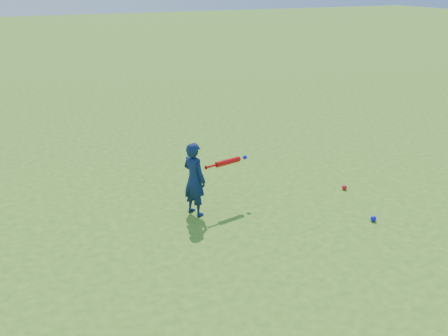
# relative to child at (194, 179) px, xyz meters

# --- Properties ---
(ground) EXTENTS (80.00, 80.00, 0.00)m
(ground) POSITION_rel_child_xyz_m (-0.24, -0.39, -0.51)
(ground) COLOR #3F731B
(ground) RESTS_ON ground
(child) EXTENTS (0.37, 0.44, 1.03)m
(child) POSITION_rel_child_xyz_m (0.00, 0.00, 0.00)
(child) COLOR #0F1E46
(child) RESTS_ON ground
(ground_ball_red) EXTENTS (0.08, 0.08, 0.08)m
(ground_ball_red) POSITION_rel_child_xyz_m (2.39, -0.17, -0.48)
(ground_ball_red) COLOR red
(ground_ball_red) RESTS_ON ground
(ground_ball_blue) EXTENTS (0.08, 0.08, 0.08)m
(ground_ball_blue) POSITION_rel_child_xyz_m (2.09, -1.20, -0.48)
(ground_ball_blue) COLOR #0D10DD
(ground_ball_blue) RESTS_ON ground
(bat_swing) EXTENTS (0.70, 0.21, 0.08)m
(bat_swing) POSITION_rel_child_xyz_m (0.55, 0.08, 0.14)
(bat_swing) COLOR red
(bat_swing) RESTS_ON ground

